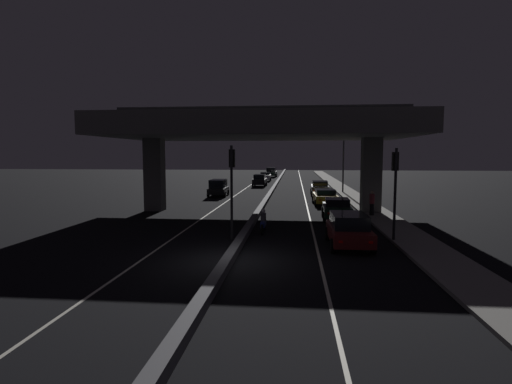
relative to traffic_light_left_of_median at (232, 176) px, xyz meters
The scene contains 19 objects.
ground_plane 5.64m from the traffic_light_left_of_median, 82.22° to the right, with size 200.00×200.00×0.00m, color black.
lane_line_left_inner 30.89m from the traffic_light_left_of_median, 95.95° to the left, with size 0.12×126.00×0.00m, color beige.
lane_line_right_inner 31.04m from the traffic_light_left_of_median, 81.80° to the left, with size 0.12×126.00×0.00m, color beige.
median_divider 30.71m from the traffic_light_left_of_median, 88.86° to the left, with size 0.42×126.00×0.36m, color #4C4C51.
sidewalk_right 25.59m from the traffic_light_left_of_median, 68.08° to the left, with size 2.37×126.00×0.14m, color gray.
elevated_overpass 10.65m from the traffic_light_left_of_median, 86.58° to the left, with size 22.73×12.84×8.21m.
traffic_light_left_of_median is the anchor object (origin of this frame).
traffic_light_right_of_median 8.39m from the traffic_light_left_of_median, ahead, with size 0.30×0.49×4.82m.
street_lamp 27.74m from the traffic_light_left_of_median, 71.72° to the left, with size 1.90×0.32×8.48m.
car_dark_red_lead 6.59m from the traffic_light_left_of_median, 11.75° to the right, with size 2.04×4.32×1.62m.
car_dark_green_second 9.71m from the traffic_light_left_of_median, 48.27° to the left, with size 2.07×4.10×1.49m.
car_taxi_yellow_third 16.50m from the traffic_light_left_of_median, 68.27° to the left, with size 2.18×4.44×1.41m.
car_grey_fourth 24.76m from the traffic_light_left_of_median, 75.66° to the left, with size 2.10×4.69×1.59m.
car_black_lead_oncoming 22.06m from the traffic_light_left_of_median, 102.82° to the left, with size 2.03×3.99×1.82m.
car_black_second_oncoming 35.31m from the traffic_light_left_of_median, 92.59° to the left, with size 1.93×4.09×1.71m.
car_white_third_oncoming 46.48m from the traffic_light_left_of_median, 92.00° to the left, with size 1.95×4.08×1.51m.
car_dark_green_fourth_oncoming 58.99m from the traffic_light_left_of_median, 91.28° to the left, with size 2.20×4.84×1.93m.
motorcycle_blue_filtering_near 3.67m from the traffic_light_left_of_median, 49.71° to the left, with size 0.33×1.98×1.38m.
pedestrian_on_sidewalk 12.37m from the traffic_light_left_of_median, 43.13° to the left, with size 0.36×0.36×1.75m.
Camera 1 is at (2.69, -16.35, 4.49)m, focal length 28.00 mm.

